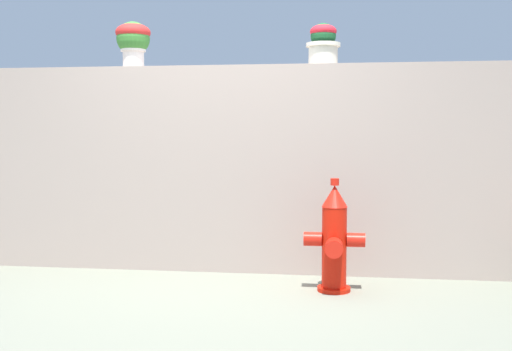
% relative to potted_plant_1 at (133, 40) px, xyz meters
% --- Properties ---
extents(ground_plane, '(24.00, 24.00, 0.00)m').
position_rel_potted_plant_1_xyz_m(ground_plane, '(0.80, -1.04, -1.92)').
color(ground_plane, gray).
extents(stone_wall, '(5.79, 0.41, 1.68)m').
position_rel_potted_plant_1_xyz_m(stone_wall, '(0.80, -0.00, -1.08)').
color(stone_wall, '#A79387').
rests_on(stone_wall, ground).
extents(potted_plant_1, '(0.29, 0.29, 0.39)m').
position_rel_potted_plant_1_xyz_m(potted_plant_1, '(0.00, 0.00, 0.00)').
color(potted_plant_1, silver).
rests_on(potted_plant_1, stone_wall).
extents(potted_plant_2, '(0.28, 0.28, 0.34)m').
position_rel_potted_plant_1_xyz_m(potted_plant_2, '(1.60, -0.02, -0.06)').
color(potted_plant_2, beige).
rests_on(potted_plant_2, stone_wall).
extents(fire_hydrant, '(0.44, 0.35, 0.82)m').
position_rel_potted_plant_1_xyz_m(fire_hydrant, '(1.71, -0.68, -1.56)').
color(fire_hydrant, red).
rests_on(fire_hydrant, ground).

